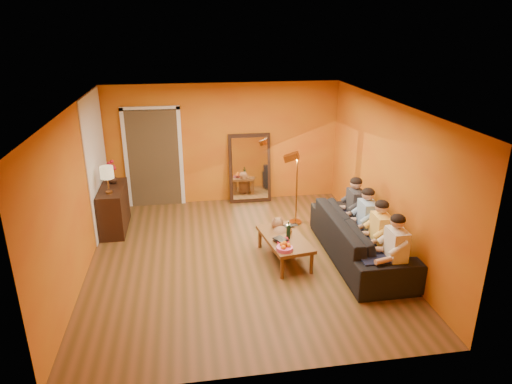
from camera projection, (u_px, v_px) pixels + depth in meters
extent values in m
cube|color=brown|center=(240.00, 258.00, 7.77)|extent=(5.00, 5.50, 0.00)
cube|color=white|center=(238.00, 105.00, 6.86)|extent=(5.00, 5.50, 0.00)
cube|color=#C47A17|center=(224.00, 144.00, 9.86)|extent=(5.00, 0.00, 2.60)
cube|color=#C47A17|center=(77.00, 195.00, 6.95)|extent=(0.00, 5.50, 2.60)
cube|color=#C47A17|center=(386.00, 179.00, 7.68)|extent=(0.00, 5.50, 2.60)
cube|color=white|center=(97.00, 162.00, 8.57)|extent=(0.02, 1.90, 2.58)
cube|color=#3F2D19|center=(154.00, 157.00, 9.80)|extent=(1.06, 0.30, 2.10)
cube|color=white|center=(126.00, 160.00, 9.60)|extent=(0.08, 0.06, 2.20)
cube|color=white|center=(181.00, 157.00, 9.77)|extent=(0.08, 0.06, 2.20)
cube|color=white|center=(150.00, 108.00, 9.31)|extent=(1.22, 0.06, 0.08)
cube|color=black|center=(250.00, 168.00, 10.02)|extent=(0.92, 0.27, 1.51)
cube|color=white|center=(250.00, 169.00, 9.98)|extent=(0.78, 0.21, 1.35)
cube|color=black|center=(114.00, 209.00, 8.73)|extent=(0.44, 1.18, 0.85)
imported|color=black|center=(360.00, 238.00, 7.65)|extent=(2.59, 1.01, 0.76)
cylinder|color=black|center=(288.00, 230.00, 7.48)|extent=(0.07, 0.07, 0.31)
imported|color=#B27F3F|center=(290.00, 231.00, 7.69)|extent=(0.11, 0.11, 0.08)
imported|color=black|center=(290.00, 227.00, 7.92)|extent=(0.34, 0.25, 0.02)
imported|color=black|center=(276.00, 243.00, 7.36)|extent=(0.25, 0.27, 0.02)
imported|color=#AA1320|center=(277.00, 241.00, 7.37)|extent=(0.22, 0.28, 0.02)
imported|color=black|center=(277.00, 241.00, 7.34)|extent=(0.26, 0.28, 0.02)
imported|color=black|center=(113.00, 179.00, 8.77)|extent=(0.18, 0.18, 0.19)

